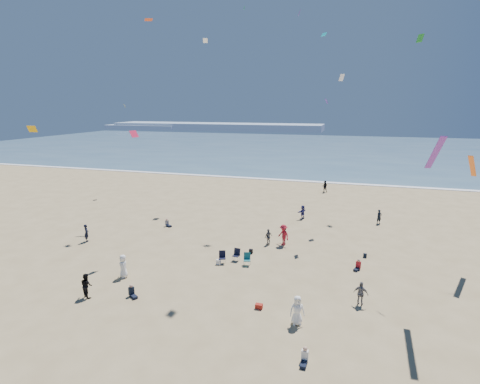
% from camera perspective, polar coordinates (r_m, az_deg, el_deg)
% --- Properties ---
extents(ground, '(220.00, 220.00, 0.00)m').
position_cam_1_polar(ground, '(22.52, -11.54, -20.38)').
color(ground, tan).
rests_on(ground, ground).
extents(ocean, '(220.00, 100.00, 0.06)m').
position_cam_1_polar(ocean, '(112.44, 11.99, 6.51)').
color(ocean, '#476B84').
rests_on(ocean, ground).
extents(surf_line, '(220.00, 1.20, 0.08)m').
position_cam_1_polar(surf_line, '(63.28, 7.97, 1.75)').
color(surf_line, white).
rests_on(surf_line, ground).
extents(headland_far, '(110.00, 20.00, 3.20)m').
position_cam_1_polar(headland_far, '(199.14, -3.68, 9.95)').
color(headland_far, '#7A8EA8').
rests_on(headland_far, ground).
extents(headland_near, '(40.00, 14.00, 2.00)m').
position_cam_1_polar(headland_near, '(212.09, -14.49, 9.60)').
color(headland_near, '#7A8EA8').
rests_on(headland_near, ground).
extents(standing_flyers, '(34.22, 48.90, 1.90)m').
position_cam_1_polar(standing_flyers, '(28.97, 7.40, -10.36)').
color(standing_flyers, slate).
rests_on(standing_flyers, ground).
extents(seated_group, '(19.99, 21.59, 0.84)m').
position_cam_1_polar(seated_group, '(26.10, -1.30, -14.05)').
color(seated_group, silver).
rests_on(seated_group, ground).
extents(chair_cluster, '(2.74, 1.51, 1.00)m').
position_cam_1_polar(chair_cluster, '(30.25, -0.76, -9.93)').
color(chair_cluster, black).
rests_on(chair_cluster, ground).
extents(white_tote, '(0.35, 0.20, 0.40)m').
position_cam_1_polar(white_tote, '(30.20, -3.30, -10.61)').
color(white_tote, white).
rests_on(white_tote, ground).
extents(black_backpack, '(0.30, 0.22, 0.38)m').
position_cam_1_polar(black_backpack, '(32.25, 1.67, -9.02)').
color(black_backpack, black).
rests_on(black_backpack, ground).
extents(cooler, '(0.45, 0.30, 0.30)m').
position_cam_1_polar(cooler, '(24.30, 2.90, -17.00)').
color(cooler, '#A22117').
rests_on(cooler, ground).
extents(navy_bag, '(0.28, 0.18, 0.34)m').
position_cam_1_polar(navy_bag, '(33.12, 18.51, -9.16)').
color(navy_bag, black).
rests_on(navy_bag, ground).
extents(kites_aloft, '(48.84, 42.11, 28.28)m').
position_cam_1_polar(kites_aloft, '(29.65, 15.89, 17.99)').
color(kites_aloft, white).
rests_on(kites_aloft, ground).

